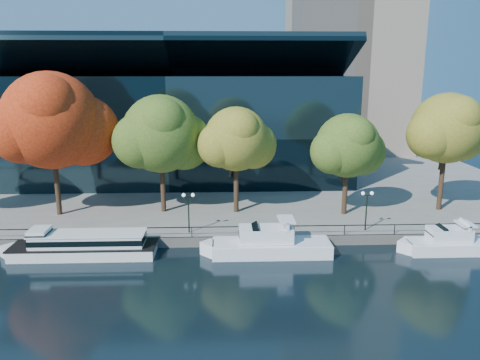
{
  "coord_description": "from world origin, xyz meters",
  "views": [
    {
      "loc": [
        3.02,
        -39.92,
        16.91
      ],
      "look_at": [
        4.88,
        8.0,
        5.5
      ],
      "focal_mm": 35.0,
      "sensor_mm": 36.0,
      "label": 1
    }
  ],
  "objects_px": {
    "tour_boat": "(80,244)",
    "tree_1": "(53,123)",
    "tree_5": "(448,130)",
    "tree_2": "(162,136)",
    "tree_3": "(237,141)",
    "lamp_1": "(188,204)",
    "cruiser_far": "(448,242)",
    "cruiser_near": "(266,244)",
    "lamp_2": "(367,202)",
    "tree_4": "(349,147)"
  },
  "relations": [
    {
      "from": "tree_5",
      "to": "lamp_2",
      "type": "bearing_deg",
      "value": -148.11
    },
    {
      "from": "tree_3",
      "to": "tree_5",
      "type": "relative_size",
      "value": 0.89
    },
    {
      "from": "cruiser_near",
      "to": "lamp_2",
      "type": "height_order",
      "value": "lamp_2"
    },
    {
      "from": "tour_boat",
      "to": "tree_3",
      "type": "distance_m",
      "value": 19.72
    },
    {
      "from": "tree_1",
      "to": "tree_5",
      "type": "bearing_deg",
      "value": 0.36
    },
    {
      "from": "tree_4",
      "to": "tree_2",
      "type": "bearing_deg",
      "value": 175.16
    },
    {
      "from": "tree_3",
      "to": "tour_boat",
      "type": "bearing_deg",
      "value": -145.73
    },
    {
      "from": "cruiser_near",
      "to": "tree_3",
      "type": "distance_m",
      "value": 13.42
    },
    {
      "from": "tree_1",
      "to": "lamp_2",
      "type": "relative_size",
      "value": 3.91
    },
    {
      "from": "tree_5",
      "to": "lamp_2",
      "type": "xyz_separation_m",
      "value": [
        -10.89,
        -6.78,
        -6.3
      ]
    },
    {
      "from": "tour_boat",
      "to": "tree_3",
      "type": "relative_size",
      "value": 1.21
    },
    {
      "from": "lamp_1",
      "to": "tree_2",
      "type": "bearing_deg",
      "value": 113.91
    },
    {
      "from": "tour_boat",
      "to": "cruiser_far",
      "type": "relative_size",
      "value": 1.53
    },
    {
      "from": "tree_3",
      "to": "tree_5",
      "type": "distance_m",
      "value": 23.65
    },
    {
      "from": "lamp_2",
      "to": "tree_3",
      "type": "bearing_deg",
      "value": 152.0
    },
    {
      "from": "lamp_1",
      "to": "tree_4",
      "type": "bearing_deg",
      "value": 17.77
    },
    {
      "from": "tour_boat",
      "to": "cruiser_far",
      "type": "xyz_separation_m",
      "value": [
        34.45,
        -0.36,
        -0.18
      ]
    },
    {
      "from": "tree_3",
      "to": "lamp_2",
      "type": "xyz_separation_m",
      "value": [
        12.73,
        -6.77,
        -5.23
      ]
    },
    {
      "from": "tree_2",
      "to": "tour_boat",
      "type": "bearing_deg",
      "value": -121.9
    },
    {
      "from": "cruiser_near",
      "to": "tree_5",
      "type": "relative_size",
      "value": 0.91
    },
    {
      "from": "tour_boat",
      "to": "tree_2",
      "type": "height_order",
      "value": "tree_2"
    },
    {
      "from": "tour_boat",
      "to": "tree_1",
      "type": "relative_size",
      "value": 0.92
    },
    {
      "from": "tree_1",
      "to": "tree_3",
      "type": "relative_size",
      "value": 1.32
    },
    {
      "from": "tree_4",
      "to": "lamp_1",
      "type": "height_order",
      "value": "tree_4"
    },
    {
      "from": "cruiser_near",
      "to": "lamp_1",
      "type": "bearing_deg",
      "value": 153.66
    },
    {
      "from": "tree_1",
      "to": "tree_2",
      "type": "bearing_deg",
      "value": 3.65
    },
    {
      "from": "tree_2",
      "to": "tree_5",
      "type": "relative_size",
      "value": 0.99
    },
    {
      "from": "tour_boat",
      "to": "cruiser_far",
      "type": "distance_m",
      "value": 34.45
    },
    {
      "from": "tree_3",
      "to": "lamp_1",
      "type": "bearing_deg",
      "value": -126.83
    },
    {
      "from": "cruiser_far",
      "to": "tree_5",
      "type": "relative_size",
      "value": 0.71
    },
    {
      "from": "tour_boat",
      "to": "lamp_2",
      "type": "distance_m",
      "value": 27.96
    },
    {
      "from": "tree_5",
      "to": "tree_4",
      "type": "bearing_deg",
      "value": -173.71
    },
    {
      "from": "tour_boat",
      "to": "lamp_2",
      "type": "xyz_separation_m",
      "value": [
        27.62,
        3.37,
        2.81
      ]
    },
    {
      "from": "tree_5",
      "to": "tree_2",
      "type": "bearing_deg",
      "value": 179.17
    },
    {
      "from": "tour_boat",
      "to": "lamp_1",
      "type": "xyz_separation_m",
      "value": [
        9.81,
        3.37,
        2.81
      ]
    },
    {
      "from": "tree_4",
      "to": "lamp_1",
      "type": "xyz_separation_m",
      "value": [
        -17.2,
        -5.51,
        -4.63
      ]
    },
    {
      "from": "cruiser_far",
      "to": "tree_3",
      "type": "distance_m",
      "value": 23.68
    },
    {
      "from": "cruiser_near",
      "to": "tree_3",
      "type": "relative_size",
      "value": 1.02
    },
    {
      "from": "cruiser_near",
      "to": "tree_3",
      "type": "bearing_deg",
      "value": 102.59
    },
    {
      "from": "tree_4",
      "to": "tree_3",
      "type": "bearing_deg",
      "value": 174.07
    },
    {
      "from": "tour_boat",
      "to": "lamp_1",
      "type": "height_order",
      "value": "lamp_1"
    },
    {
      "from": "tree_1",
      "to": "tree_2",
      "type": "relative_size",
      "value": 1.19
    },
    {
      "from": "cruiser_near",
      "to": "tree_1",
      "type": "distance_m",
      "value": 26.42
    },
    {
      "from": "tree_4",
      "to": "lamp_2",
      "type": "bearing_deg",
      "value": -83.72
    },
    {
      "from": "cruiser_near",
      "to": "cruiser_far",
      "type": "relative_size",
      "value": 1.28
    },
    {
      "from": "cruiser_near",
      "to": "tree_4",
      "type": "xyz_separation_m",
      "value": [
        9.8,
        9.17,
        7.51
      ]
    },
    {
      "from": "lamp_2",
      "to": "cruiser_near",
      "type": "bearing_deg",
      "value": -160.6
    },
    {
      "from": "tree_2",
      "to": "lamp_2",
      "type": "height_order",
      "value": "tree_2"
    },
    {
      "from": "tree_3",
      "to": "lamp_1",
      "type": "height_order",
      "value": "tree_3"
    },
    {
      "from": "tree_2",
      "to": "tree_1",
      "type": "bearing_deg",
      "value": -176.35
    }
  ]
}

